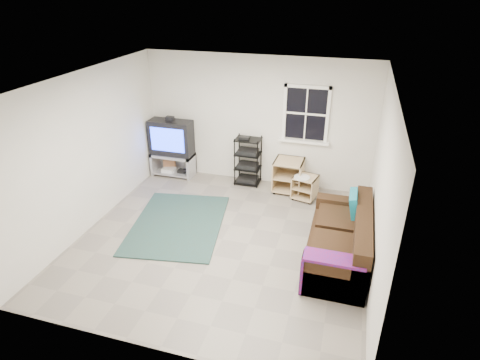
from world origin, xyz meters
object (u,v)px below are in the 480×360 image
(av_rack, at_px, (248,164))
(sofa, at_px, (341,242))
(side_table_left, at_px, (289,174))
(side_table_right, at_px, (305,185))
(tv_unit, at_px, (172,143))

(av_rack, bearing_deg, sofa, -45.92)
(side_table_left, xyz_separation_m, side_table_right, (0.37, -0.25, -0.08))
(av_rack, distance_m, side_table_left, 0.87)
(tv_unit, height_order, side_table_right, tv_unit)
(sofa, bearing_deg, side_table_left, 119.58)
(side_table_left, bearing_deg, sofa, -60.42)
(av_rack, xyz_separation_m, side_table_right, (1.23, -0.30, -0.17))
(tv_unit, xyz_separation_m, side_table_right, (2.90, -0.26, -0.45))
(side_table_right, bearing_deg, av_rack, 166.38)
(av_rack, bearing_deg, tv_unit, -178.57)
(side_table_left, relative_size, sofa, 0.34)
(tv_unit, height_order, side_table_left, tv_unit)
(side_table_right, distance_m, sofa, 1.95)
(tv_unit, relative_size, sofa, 0.68)
(side_table_right, relative_size, sofa, 0.26)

